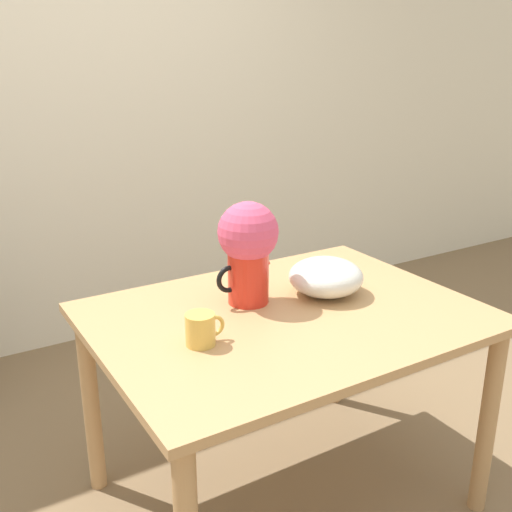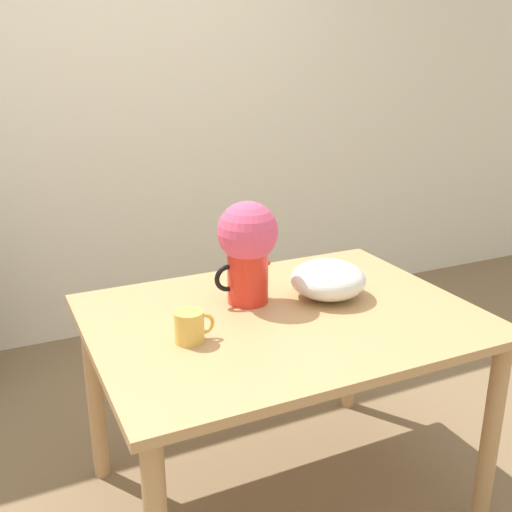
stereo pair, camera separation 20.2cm
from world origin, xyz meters
The scene contains 5 objects.
wall_back centered at (0.00, 1.75, 1.30)m, with size 8.00×0.05×2.60m.
table centered at (0.20, 0.05, 0.64)m, with size 1.25×0.94×0.74m.
flower_vase centered at (0.14, 0.19, 0.95)m, with size 0.22×0.20×0.35m.
coffee_mug centered at (-0.14, -0.01, 0.79)m, with size 0.12×0.09×0.10m.
white_bowl centered at (0.41, 0.11, 0.80)m, with size 0.26×0.26×0.13m.
Camera 1 is at (-0.83, -1.45, 1.56)m, focal length 42.00 mm.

